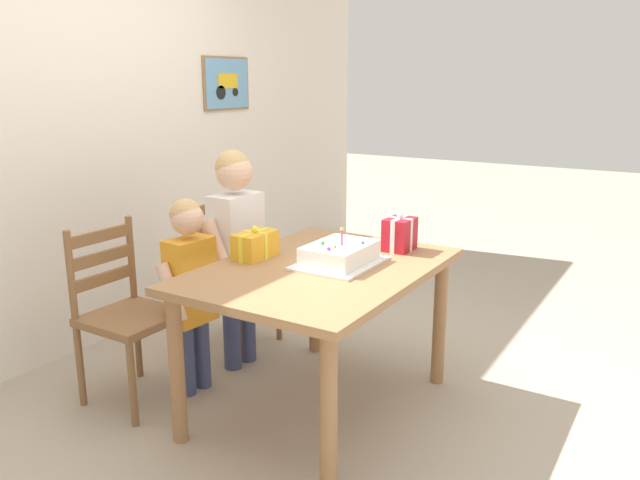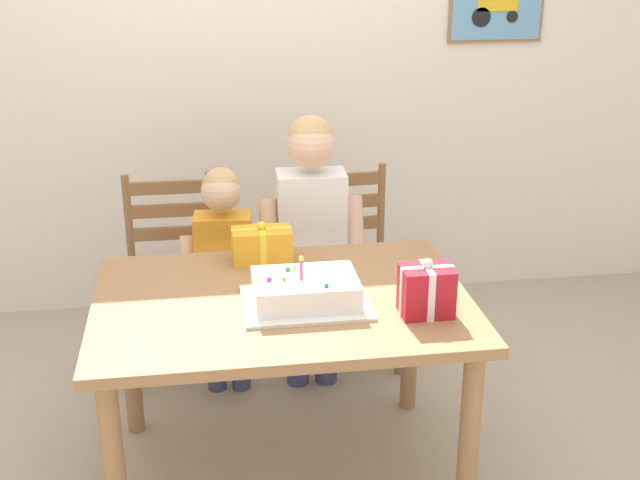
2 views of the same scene
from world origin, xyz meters
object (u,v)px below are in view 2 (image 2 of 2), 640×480
(birthday_cake, at_px, (305,292))
(chair_left, at_px, (173,277))
(child_older, at_px, (311,228))
(child_younger, at_px, (224,260))
(dining_table, at_px, (283,323))
(chair_right, at_px, (349,266))
(gift_box_red_large, at_px, (426,291))
(gift_box_beside_cake, at_px, (262,245))

(birthday_cake, relative_size, chair_left, 0.48)
(child_older, bearing_deg, child_younger, 179.93)
(dining_table, height_order, chair_left, chair_left)
(chair_right, bearing_deg, child_younger, -158.20)
(child_younger, bearing_deg, birthday_cake, -70.73)
(chair_left, bearing_deg, gift_box_red_large, -51.37)
(chair_right, distance_m, child_younger, 0.66)
(gift_box_red_large, distance_m, chair_left, 1.46)
(chair_right, relative_size, child_older, 0.73)
(birthday_cake, bearing_deg, gift_box_red_large, -18.70)
(chair_left, relative_size, child_younger, 0.88)
(child_younger, bearing_deg, gift_box_beside_cake, -65.53)
(child_older, bearing_deg, chair_left, 158.81)
(gift_box_beside_cake, xyz_separation_m, chair_left, (-0.37, 0.55, -0.35))
(gift_box_red_large, bearing_deg, gift_box_beside_cake, 132.49)
(chair_left, bearing_deg, birthday_cake, -63.29)
(chair_right, relative_size, child_younger, 0.88)
(dining_table, distance_m, child_younger, 0.69)
(dining_table, xyz_separation_m, chair_left, (-0.41, 0.91, -0.18))
(dining_table, relative_size, birthday_cake, 3.03)
(gift_box_beside_cake, bearing_deg, chair_left, 124.25)
(dining_table, relative_size, chair_right, 1.45)
(birthday_cake, bearing_deg, chair_right, 70.88)
(dining_table, height_order, gift_box_red_large, gift_box_red_large)
(gift_box_red_large, relative_size, chair_right, 0.22)
(dining_table, distance_m, chair_left, 1.01)
(birthday_cake, relative_size, chair_right, 0.48)
(gift_box_beside_cake, bearing_deg, child_older, 52.52)
(dining_table, xyz_separation_m, child_younger, (-0.18, 0.67, -0.02))
(child_older, relative_size, child_younger, 1.20)
(birthday_cake, height_order, child_younger, child_younger)
(dining_table, bearing_deg, gift_box_beside_cake, 96.28)
(dining_table, distance_m, birthday_cake, 0.18)
(dining_table, relative_size, chair_left, 1.45)
(chair_left, relative_size, child_older, 0.73)
(chair_left, xyz_separation_m, chair_right, (0.83, -0.00, 0.00))
(dining_table, height_order, birthday_cake, birthday_cake)
(dining_table, xyz_separation_m, gift_box_beside_cake, (-0.04, 0.36, 0.17))
(birthday_cake, bearing_deg, dining_table, 139.35)
(dining_table, xyz_separation_m, child_older, (0.20, 0.67, 0.11))
(gift_box_beside_cake, bearing_deg, child_younger, 114.47)
(dining_table, distance_m, chair_right, 1.01)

